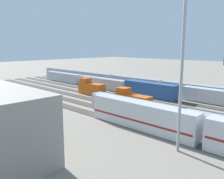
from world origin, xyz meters
TOP-DOWN VIEW (x-y plane):
  - ground_plane at (0.00, 0.00)m, footprint 400.00×400.00m
  - track_bed_0 at (0.00, -17.50)m, footprint 140.00×2.80m
  - track_bed_1 at (0.00, -12.50)m, footprint 140.00×2.80m
  - track_bed_2 at (0.00, -7.50)m, footprint 140.00×2.80m
  - track_bed_3 at (0.00, -2.50)m, footprint 140.00×2.80m
  - track_bed_4 at (0.00, 2.50)m, footprint 140.00×2.80m
  - track_bed_5 at (0.00, 7.50)m, footprint 140.00×2.80m
  - track_bed_6 at (0.00, 12.50)m, footprint 140.00×2.80m
  - track_bed_7 at (0.00, 17.50)m, footprint 140.00×2.80m
  - train_on_track_2 at (23.49, -7.50)m, footprint 66.40×3.00m
  - train_on_track_5 at (-4.88, 7.50)m, footprint 10.00×3.00m
  - train_on_track_7 at (-27.27, 17.50)m, footprint 47.20×3.06m
  - train_on_track_0 at (4.56, -17.50)m, footprint 139.00×3.06m
  - train_on_track_4 at (16.25, 2.50)m, footprint 10.00×3.00m
  - light_mast_1 at (-25.21, 21.42)m, footprint 2.80×0.70m

SIDE VIEW (x-z plane):
  - ground_plane at x=0.00m, z-range 0.00..0.00m
  - track_bed_0 at x=0.00m, z-range 0.00..0.12m
  - track_bed_1 at x=0.00m, z-range 0.00..0.12m
  - track_bed_2 at x=0.00m, z-range 0.00..0.12m
  - track_bed_3 at x=0.00m, z-range 0.00..0.12m
  - track_bed_4 at x=0.00m, z-range 0.00..0.12m
  - track_bed_5 at x=0.00m, z-range 0.00..0.12m
  - track_bed_6 at x=0.00m, z-range 0.00..0.12m
  - track_bed_7 at x=0.00m, z-range 0.00..0.12m
  - train_on_track_0 at x=4.56m, z-range -0.15..4.25m
  - train_on_track_2 at x=23.49m, z-range -0.09..4.31m
  - train_on_track_5 at x=-4.88m, z-range -0.34..4.66m
  - train_on_track_4 at x=16.25m, z-range -0.34..4.66m
  - train_on_track_7 at x=-27.27m, z-range 0.09..5.09m
  - light_mast_1 at x=-25.21m, z-range 3.96..36.90m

